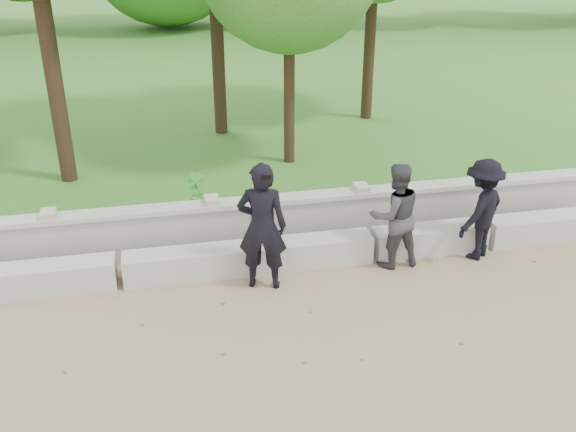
# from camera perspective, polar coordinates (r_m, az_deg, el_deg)

# --- Properties ---
(ground) EXTENTS (80.00, 80.00, 0.00)m
(ground) POSITION_cam_1_polar(r_m,az_deg,el_deg) (8.61, -1.33, -11.08)
(ground) COLOR #8B7955
(ground) RESTS_ON ground
(lawn) EXTENTS (40.00, 22.00, 0.25)m
(lawn) POSITION_cam_1_polar(r_m,az_deg,el_deg) (21.43, -8.44, 11.78)
(lawn) COLOR #406E24
(lawn) RESTS_ON ground
(concrete_bench) EXTENTS (11.90, 0.45, 0.45)m
(concrete_bench) POSITION_cam_1_polar(r_m,az_deg,el_deg) (10.07, -3.35, -3.70)
(concrete_bench) COLOR #B7B5AD
(concrete_bench) RESTS_ON ground
(parapet_wall) EXTENTS (12.50, 0.35, 0.90)m
(parapet_wall) POSITION_cam_1_polar(r_m,az_deg,el_deg) (10.57, -3.96, -0.75)
(parapet_wall) COLOR #ACAAA3
(parapet_wall) RESTS_ON ground
(man_main) EXTENTS (0.82, 0.75, 1.98)m
(man_main) POSITION_cam_1_polar(r_m,az_deg,el_deg) (9.31, -2.32, -0.94)
(man_main) COLOR black
(man_main) RESTS_ON ground
(visitor_left) EXTENTS (0.89, 0.72, 1.72)m
(visitor_left) POSITION_cam_1_polar(r_m,az_deg,el_deg) (10.07, 9.49, 0.04)
(visitor_left) COLOR #37373B
(visitor_left) RESTS_ON ground
(visitor_mid) EXTENTS (1.24, 1.14, 1.68)m
(visitor_mid) POSITION_cam_1_polar(r_m,az_deg,el_deg) (10.63, 16.81, 0.55)
(visitor_mid) COLOR black
(visitor_mid) RESTS_ON ground
(shrub_b) EXTENTS (0.48, 0.48, 0.69)m
(shrub_b) POSITION_cam_1_polar(r_m,az_deg,el_deg) (11.51, -8.10, 2.04)
(shrub_b) COLOR #3A8F30
(shrub_b) RESTS_ON lawn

